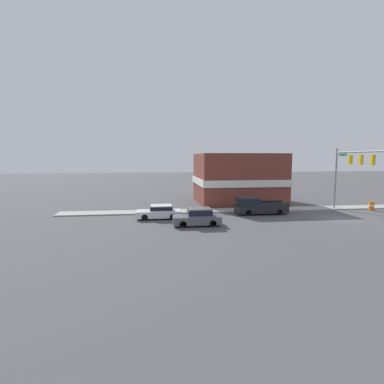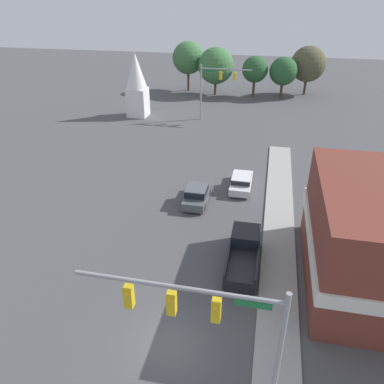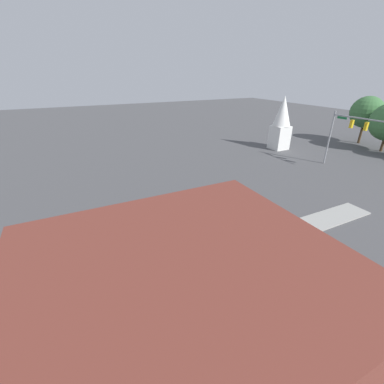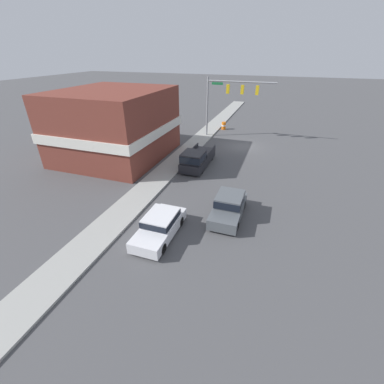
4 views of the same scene
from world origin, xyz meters
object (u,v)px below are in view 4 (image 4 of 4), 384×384
at_px(car_oncoming, 160,225).
at_px(pickup_truck_parked, 196,159).
at_px(car_lead, 229,206).
at_px(construction_barrel, 224,126).

distance_m(car_oncoming, pickup_truck_parked, 10.88).
height_order(car_lead, construction_barrel, car_lead).
relative_size(car_oncoming, construction_barrel, 4.29).
xyz_separation_m(car_oncoming, pickup_truck_parked, (1.19, -10.81, 0.19)).
relative_size(car_lead, construction_barrel, 4.17).
bearing_deg(construction_barrel, car_oncoming, 94.07).
bearing_deg(pickup_truck_parked, car_oncoming, 96.26).
relative_size(car_lead, car_oncoming, 0.97).
bearing_deg(pickup_truck_parked, construction_barrel, -87.55).
bearing_deg(car_oncoming, pickup_truck_parked, 96.26).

